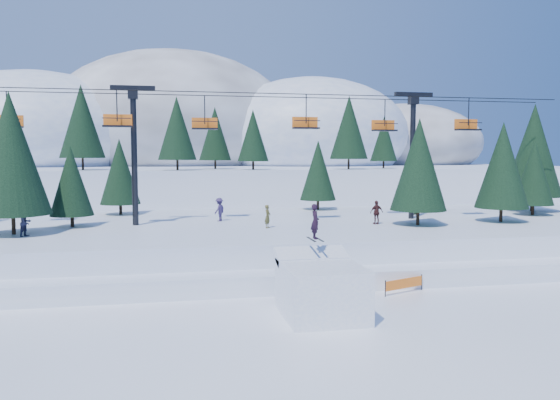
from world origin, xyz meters
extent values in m
plane|color=white|center=(0.00, 0.00, 0.00)|extent=(160.00, 160.00, 0.00)
cube|color=white|center=(0.00, 18.00, 1.25)|extent=(70.00, 22.00, 2.50)
cube|color=white|center=(0.00, 8.00, 0.55)|extent=(70.00, 6.00, 1.10)
cube|color=white|center=(0.00, 68.00, 3.00)|extent=(110.00, 60.00, 6.00)
ellipsoid|color=white|center=(-28.00, 72.00, 11.45)|extent=(36.00, 32.40, 19.80)
ellipsoid|color=#605B59|center=(-6.00, 78.00, 13.26)|extent=(44.00, 39.60, 26.40)
ellipsoid|color=white|center=(18.00, 70.00, 11.42)|extent=(34.00, 30.60, 19.72)
ellipsoid|color=#605B59|center=(38.00, 76.00, 10.12)|extent=(30.00, 27.00, 15.00)
cylinder|color=black|center=(-5.67, 40.50, 6.59)|extent=(0.26, 0.26, 1.18)
cone|color=#19371D|center=(-5.67, 40.50, 10.82)|extent=(4.40, 4.40, 7.28)
cylinder|color=black|center=(3.28, 41.26, 6.50)|extent=(0.26, 0.26, 1.01)
cone|color=#19371D|center=(3.28, 41.26, 10.10)|extent=(3.74, 3.74, 6.18)
cylinder|color=black|center=(15.19, 41.02, 6.63)|extent=(0.26, 0.26, 1.26)
cone|color=#19371D|center=(15.19, 41.02, 11.14)|extent=(4.69, 4.69, 7.76)
cylinder|color=black|center=(-16.59, 43.78, 6.70)|extent=(0.26, 0.26, 1.40)
cone|color=#19371D|center=(-16.59, 43.78, 11.68)|extent=(5.19, 5.19, 8.58)
cylinder|color=black|center=(21.24, 44.69, 6.48)|extent=(0.26, 0.26, 0.95)
cone|color=#19371D|center=(21.24, 44.69, 9.89)|extent=(3.54, 3.54, 5.86)
cylinder|color=black|center=(-24.53, 41.77, 6.43)|extent=(0.26, 0.26, 0.86)
cone|color=#19371D|center=(-24.53, 41.77, 9.51)|extent=(3.21, 3.21, 5.30)
cylinder|color=black|center=(-0.90, 45.88, 6.55)|extent=(0.26, 0.26, 1.09)
cone|color=#19371D|center=(-0.90, 45.88, 10.45)|extent=(4.06, 4.06, 6.71)
cube|color=white|center=(0.65, 1.04, 1.24)|extent=(3.67, 4.53, 2.48)
cube|color=white|center=(0.65, 2.98, 2.53)|extent=(3.67, 1.59, 0.88)
imported|color=black|center=(0.75, 2.64, 4.37)|extent=(0.43, 0.65, 1.77)
cube|color=black|center=(0.55, 2.64, 3.47)|extent=(0.11, 1.65, 0.03)
cube|color=black|center=(0.95, 2.64, 3.47)|extent=(0.11, 1.65, 0.03)
cylinder|color=black|center=(-9.00, 18.00, 7.50)|extent=(0.44, 0.44, 10.00)
cube|color=black|center=(-9.00, 18.00, 12.60)|extent=(3.20, 0.35, 0.35)
cube|color=black|center=(-9.00, 18.00, 12.15)|extent=(0.70, 0.70, 0.70)
cylinder|color=black|center=(13.00, 18.00, 7.50)|extent=(0.44, 0.44, 10.00)
cube|color=black|center=(13.00, 18.00, 12.60)|extent=(3.20, 0.35, 0.35)
cube|color=black|center=(13.00, 18.00, 12.15)|extent=(0.70, 0.70, 0.70)
cylinder|color=black|center=(2.00, 16.80, 12.30)|extent=(46.00, 0.06, 0.06)
cylinder|color=black|center=(2.00, 19.20, 12.30)|extent=(46.00, 0.06, 0.06)
cylinder|color=black|center=(-17.94, 19.20, 11.20)|extent=(0.08, 0.08, 2.20)
cube|color=black|center=(-17.94, 19.20, 9.75)|extent=(2.00, 0.75, 0.12)
cube|color=orange|center=(-17.94, 19.58, 10.20)|extent=(2.00, 0.10, 0.85)
cylinder|color=black|center=(-17.94, 18.85, 10.30)|extent=(2.00, 0.06, 0.06)
cylinder|color=black|center=(-10.04, 16.80, 11.20)|extent=(0.08, 0.08, 2.20)
cube|color=black|center=(-10.04, 16.80, 9.75)|extent=(2.00, 0.75, 0.12)
cube|color=orange|center=(-10.04, 17.18, 10.20)|extent=(2.00, 0.10, 0.85)
cylinder|color=black|center=(-10.04, 16.45, 10.30)|extent=(2.00, 0.06, 0.06)
cylinder|color=black|center=(-3.73, 19.20, 11.20)|extent=(0.08, 0.08, 2.20)
cube|color=black|center=(-3.73, 19.20, 9.75)|extent=(2.00, 0.75, 0.12)
cube|color=orange|center=(-3.73, 19.58, 10.20)|extent=(2.00, 0.10, 0.85)
cylinder|color=black|center=(-3.73, 18.85, 10.30)|extent=(2.00, 0.06, 0.06)
cylinder|color=black|center=(3.77, 16.80, 11.20)|extent=(0.08, 0.08, 2.20)
cube|color=black|center=(3.77, 16.80, 9.75)|extent=(2.00, 0.75, 0.12)
cube|color=orange|center=(3.77, 17.18, 10.20)|extent=(2.00, 0.10, 0.85)
cylinder|color=black|center=(3.77, 16.45, 10.30)|extent=(2.00, 0.06, 0.06)
cylinder|color=black|center=(11.05, 19.20, 11.20)|extent=(0.08, 0.08, 2.20)
cube|color=black|center=(11.05, 19.20, 9.75)|extent=(2.00, 0.75, 0.12)
cube|color=orange|center=(11.05, 19.58, 10.20)|extent=(2.00, 0.10, 0.85)
cylinder|color=black|center=(11.05, 18.85, 10.30)|extent=(2.00, 0.06, 0.06)
cylinder|color=black|center=(17.23, 16.80, 11.20)|extent=(0.08, 0.08, 2.20)
cube|color=black|center=(17.23, 16.80, 9.75)|extent=(2.00, 0.75, 0.12)
cube|color=orange|center=(17.23, 17.18, 10.20)|extent=(2.00, 0.10, 0.85)
cylinder|color=black|center=(17.23, 16.45, 10.30)|extent=(2.00, 0.06, 0.06)
cylinder|color=black|center=(-16.54, 14.54, 3.15)|extent=(0.26, 0.26, 1.31)
cone|color=#19371D|center=(-16.54, 14.54, 7.83)|extent=(4.86, 4.86, 8.04)
cylinder|color=black|center=(18.99, 14.65, 3.04)|extent=(0.26, 0.26, 1.09)
cone|color=#19371D|center=(18.99, 14.65, 6.94)|extent=(4.05, 4.05, 6.69)
cylinder|color=black|center=(24.52, 18.40, 2.95)|extent=(0.26, 0.26, 0.91)
cone|color=#19371D|center=(24.52, 18.40, 6.20)|extent=(3.38, 3.38, 5.58)
cylinder|color=black|center=(26.67, 21.51, 3.20)|extent=(0.26, 0.26, 1.39)
cone|color=#19371D|center=(26.67, 21.51, 8.18)|extent=(5.18, 5.18, 8.57)
cylinder|color=black|center=(17.60, 24.03, 2.87)|extent=(0.26, 0.26, 0.75)
cone|color=#19371D|center=(17.60, 24.03, 5.53)|extent=(2.77, 2.77, 4.58)
cylinder|color=black|center=(-10.78, 25.82, 2.97)|extent=(0.26, 0.26, 0.93)
cone|color=#19371D|center=(-10.78, 25.82, 6.30)|extent=(3.47, 3.47, 5.73)
cylinder|color=black|center=(7.44, 26.86, 2.96)|extent=(0.26, 0.26, 0.93)
cone|color=#19371D|center=(7.44, 26.86, 6.28)|extent=(3.45, 3.45, 5.71)
cylinder|color=black|center=(-13.46, 17.87, 2.91)|extent=(0.26, 0.26, 0.83)
cone|color=#19371D|center=(-13.46, 17.87, 5.87)|extent=(3.08, 3.08, 5.09)
cylinder|color=black|center=(11.70, 14.03, 3.06)|extent=(0.26, 0.26, 1.11)
cone|color=#19371D|center=(11.70, 14.03, 7.03)|extent=(4.13, 4.13, 6.84)
imported|color=#401D1E|center=(8.84, 15.05, 3.40)|extent=(1.10, 0.57, 1.79)
imported|color=#282947|center=(-15.52, 13.45, 3.39)|extent=(0.99, 1.07, 1.78)
imported|color=#1B301B|center=(14.69, 20.86, 3.34)|extent=(0.98, 0.89, 1.69)
imported|color=#3A2B56|center=(-2.65, 19.26, 3.43)|extent=(1.26, 1.37, 1.85)
imported|color=brown|center=(0.39, 14.52, 3.33)|extent=(0.65, 0.72, 1.66)
cylinder|color=black|center=(5.04, 3.82, 0.45)|extent=(0.06, 0.06, 0.90)
cylinder|color=black|center=(7.65, 4.83, 0.45)|extent=(0.06, 0.06, 0.90)
cube|color=orange|center=(6.34, 4.33, 0.55)|extent=(2.62, 1.05, 0.55)
cylinder|color=black|center=(7.89, 6.56, 0.45)|extent=(0.06, 0.06, 0.90)
cylinder|color=black|center=(10.65, 6.12, 0.45)|extent=(0.06, 0.06, 0.90)
cube|color=orange|center=(9.27, 6.34, 0.55)|extent=(2.77, 0.48, 0.55)
camera|label=1|loc=(-6.24, -23.70, 7.66)|focal=35.00mm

